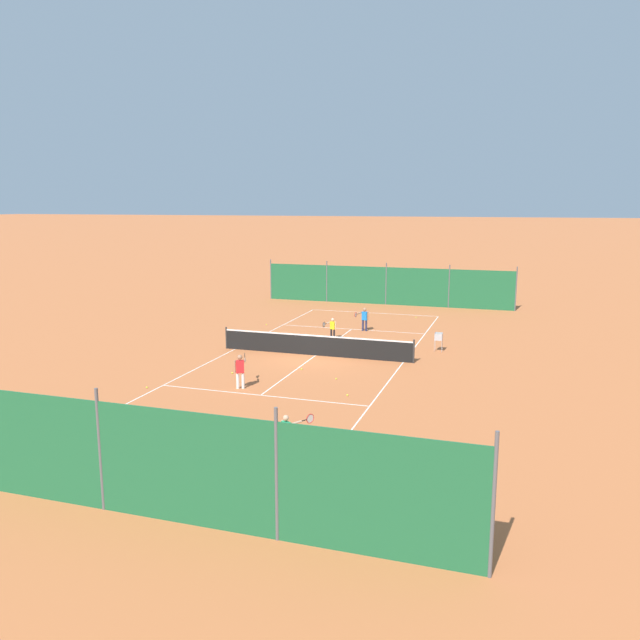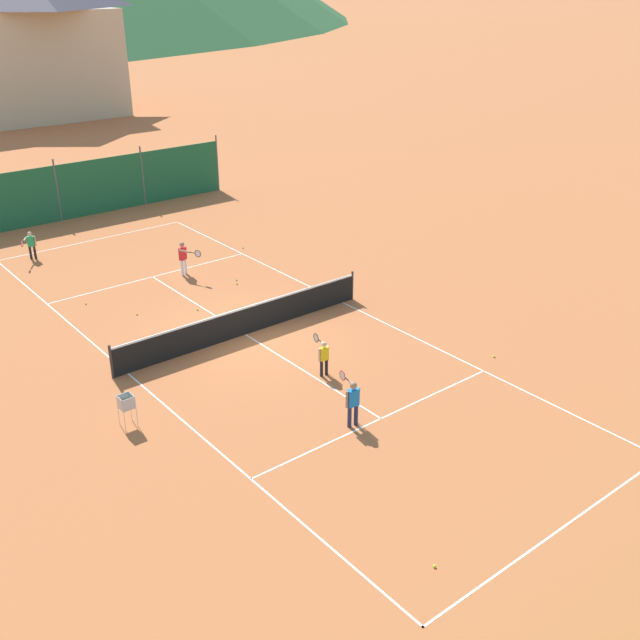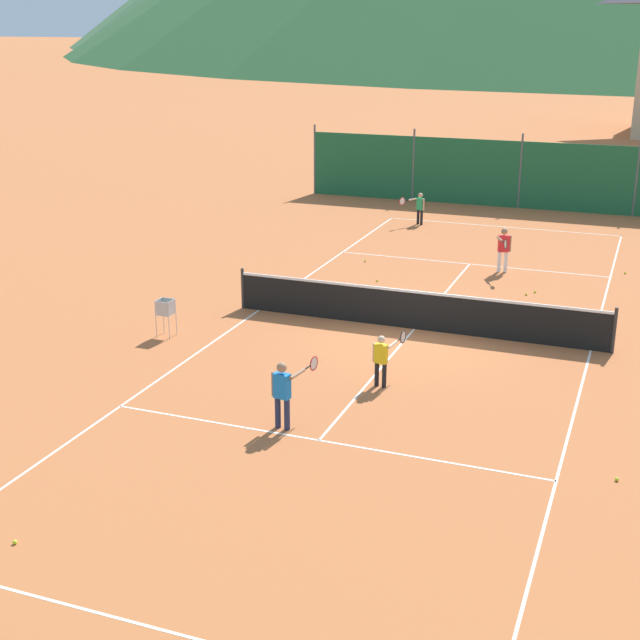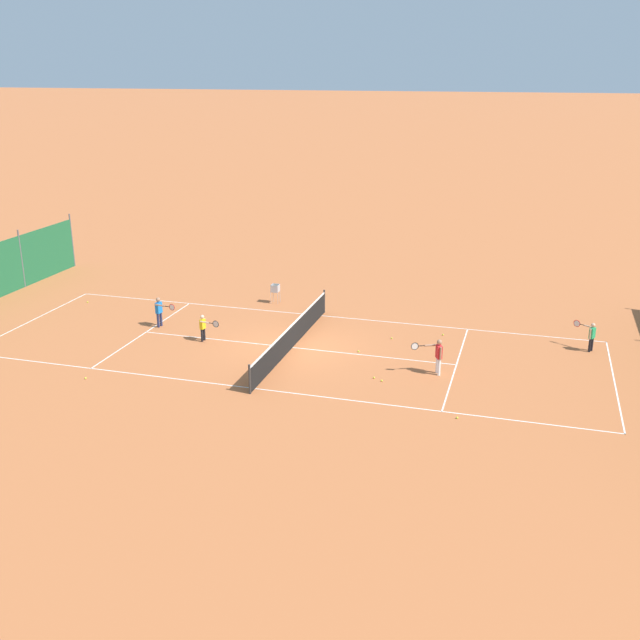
# 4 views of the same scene
# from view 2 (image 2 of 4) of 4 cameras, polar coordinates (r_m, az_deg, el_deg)

# --- Properties ---
(ground_plane) EXTENTS (600.00, 600.00, 0.00)m
(ground_plane) POSITION_cam_2_polar(r_m,az_deg,el_deg) (24.22, -5.71, -1.10)
(ground_plane) COLOR #BC6638
(court_line_markings) EXTENTS (8.25, 23.85, 0.01)m
(court_line_markings) POSITION_cam_2_polar(r_m,az_deg,el_deg) (24.22, -5.71, -1.10)
(court_line_markings) COLOR white
(court_line_markings) RESTS_ON ground
(tennis_net) EXTENTS (9.18, 0.08, 1.06)m
(tennis_net) POSITION_cam_2_polar(r_m,az_deg,el_deg) (24.01, -5.76, -0.03)
(tennis_net) COLOR #2D2D2D
(tennis_net) RESTS_ON ground
(windscreen_fence_far) EXTENTS (17.28, 0.08, 2.90)m
(windscreen_fence_far) POSITION_cam_2_polar(r_m,az_deg,el_deg) (37.02, -19.35, 9.10)
(windscreen_fence_far) COLOR #1E6038
(windscreen_fence_far) RESTS_ON ground
(player_near_baseline) EXTENTS (0.46, 1.11, 1.32)m
(player_near_baseline) POSITION_cam_2_polar(r_m,az_deg,el_deg) (29.06, -10.35, 4.82)
(player_near_baseline) COLOR white
(player_near_baseline) RESTS_ON ground
(player_far_service) EXTENTS (0.47, 0.92, 1.09)m
(player_far_service) POSITION_cam_2_polar(r_m,az_deg,el_deg) (21.47, 0.25, -2.68)
(player_far_service) COLOR black
(player_far_service) RESTS_ON ground
(player_near_service) EXTENTS (0.56, 1.03, 1.29)m
(player_near_service) POSITION_cam_2_polar(r_m,az_deg,el_deg) (19.13, 2.48, -6.09)
(player_near_service) COLOR #23284C
(player_near_service) RESTS_ON ground
(player_far_baseline) EXTENTS (0.77, 0.82, 1.15)m
(player_far_baseline) POSITION_cam_2_polar(r_m,az_deg,el_deg) (32.40, -21.19, 5.46)
(player_far_baseline) COLOR black
(player_far_baseline) RESTS_ON ground
(tennis_ball_mid_court) EXTENTS (0.07, 0.07, 0.07)m
(tennis_ball_mid_court) POSITION_cam_2_polar(r_m,az_deg,el_deg) (28.47, -6.39, 3.05)
(tennis_ball_mid_court) COLOR #CCE033
(tennis_ball_mid_court) RESTS_ON ground
(tennis_ball_near_corner) EXTENTS (0.07, 0.07, 0.07)m
(tennis_ball_near_corner) POSITION_cam_2_polar(r_m,az_deg,el_deg) (26.19, -13.78, 0.43)
(tennis_ball_near_corner) COLOR #CCE033
(tennis_ball_near_corner) RESTS_ON ground
(tennis_ball_far_corner) EXTENTS (0.07, 0.07, 0.07)m
(tennis_ball_far_corner) POSITION_cam_2_polar(r_m,az_deg,el_deg) (31.83, -5.89, 5.50)
(tennis_ball_far_corner) COLOR #CCE033
(tennis_ball_far_corner) RESTS_ON ground
(tennis_ball_alley_left) EXTENTS (0.07, 0.07, 0.07)m
(tennis_ball_alley_left) POSITION_cam_2_polar(r_m,az_deg,el_deg) (15.64, 8.72, -18.05)
(tennis_ball_alley_left) COLOR #CCE033
(tennis_ball_alley_left) RESTS_ON ground
(tennis_ball_by_net_right) EXTENTS (0.07, 0.07, 0.07)m
(tennis_ball_by_net_right) POSITION_cam_2_polar(r_m,az_deg,el_deg) (26.14, -9.32, 0.80)
(tennis_ball_by_net_right) COLOR #CCE033
(tennis_ball_by_net_right) RESTS_ON ground
(tennis_ball_alley_right) EXTENTS (0.07, 0.07, 0.07)m
(tennis_ball_alley_right) POSITION_cam_2_polar(r_m,az_deg,el_deg) (27.51, -17.42, 1.20)
(tennis_ball_alley_right) COLOR #CCE033
(tennis_ball_alley_right) RESTS_ON ground
(tennis_ball_service_box) EXTENTS (0.07, 0.07, 0.07)m
(tennis_ball_service_box) POSITION_cam_2_polar(r_m,az_deg,el_deg) (23.29, 13.13, -2.72)
(tennis_ball_service_box) COLOR #CCE033
(tennis_ball_service_box) RESTS_ON ground
(tennis_ball_by_net_left) EXTENTS (0.07, 0.07, 0.07)m
(tennis_ball_by_net_left) POSITION_cam_2_polar(r_m,az_deg,el_deg) (28.12, -6.36, 2.77)
(tennis_ball_by_net_left) COLOR #CCE033
(tennis_ball_by_net_left) RESTS_ON ground
(ball_hopper) EXTENTS (0.36, 0.36, 0.89)m
(ball_hopper) POSITION_cam_2_polar(r_m,az_deg,el_deg) (19.75, -14.55, -6.19)
(ball_hopper) COLOR #B7B7BC
(ball_hopper) RESTS_ON ground
(alpine_chalet) EXTENTS (13.00, 10.00, 11.20)m
(alpine_chalet) POSITION_cam_2_polar(r_m,az_deg,el_deg) (65.44, -21.40, 19.31)
(alpine_chalet) COLOR #C6B28E
(alpine_chalet) RESTS_ON ground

